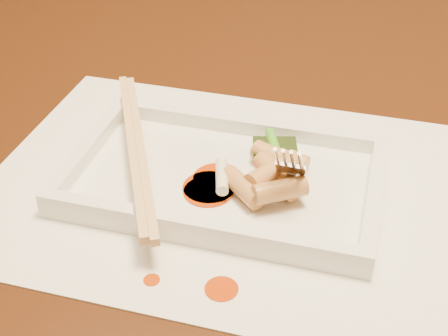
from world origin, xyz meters
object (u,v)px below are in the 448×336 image
(chopstick_a, at_px, (132,146))
(fork, at_px, (318,102))
(placemat, at_px, (224,186))
(plate_base, at_px, (224,181))
(table, at_px, (188,169))

(chopstick_a, bearing_deg, fork, 6.75)
(placemat, bearing_deg, fork, 14.42)
(placemat, bearing_deg, plate_base, 0.00)
(table, relative_size, placemat, 3.50)
(chopstick_a, distance_m, fork, 0.16)
(placemat, height_order, chopstick_a, chopstick_a)
(chopstick_a, xyz_separation_m, fork, (0.15, 0.02, 0.06))
(table, xyz_separation_m, fork, (0.15, -0.13, 0.18))
(table, distance_m, chopstick_a, 0.20)
(table, relative_size, plate_base, 5.38)
(table, xyz_separation_m, placemat, (0.08, -0.15, 0.10))
(placemat, distance_m, plate_base, 0.00)
(plate_base, height_order, fork, fork)
(placemat, relative_size, chopstick_a, 1.65)
(placemat, xyz_separation_m, plate_base, (0.00, 0.00, 0.00))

